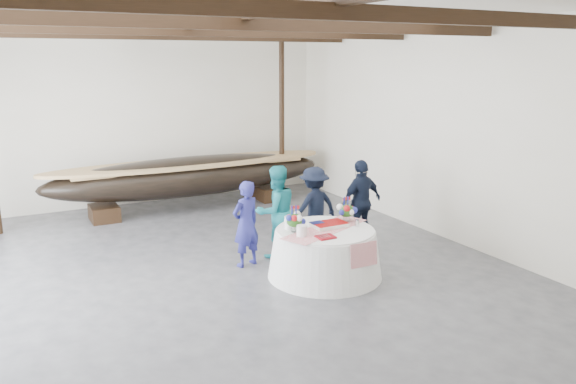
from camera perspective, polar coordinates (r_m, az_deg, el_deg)
floor at (r=10.11m, az=-6.30°, el=-8.54°), size 10.00×12.00×0.01m
wall_back at (r=15.21m, az=-14.93°, el=7.27°), size 10.00×0.02×4.50m
wall_front at (r=4.60m, az=21.73°, el=-6.89°), size 10.00×0.02×4.50m
wall_right at (r=12.20m, az=15.92°, el=5.78°), size 0.02×12.00×4.50m
ceiling at (r=9.40m, az=-7.04°, el=17.80°), size 10.00×12.00×0.01m
pavilion_structure at (r=10.13m, az=-8.63°, el=14.62°), size 9.80×11.76×4.50m
longboat_display at (r=14.38m, az=-9.82°, el=1.62°), size 7.26×1.45×1.36m
banquet_table at (r=9.96m, az=3.77°, el=-6.16°), size 2.02×2.02×0.86m
tabletop_items at (r=9.88m, az=3.28°, el=-2.79°), size 1.93×1.24×0.40m
guest_woman_blue at (r=10.35m, az=-4.30°, el=-3.24°), size 0.67×0.54×1.61m
guest_woman_teal at (r=10.78m, az=-1.22°, el=-2.00°), size 0.93×0.75×1.80m
guest_man_left at (r=11.43m, az=2.67°, el=-1.51°), size 1.11×0.70×1.65m
guest_man_right at (r=11.69m, az=7.45°, el=-0.99°), size 1.08×0.58×1.76m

